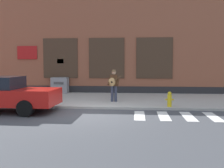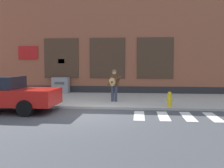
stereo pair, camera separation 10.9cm
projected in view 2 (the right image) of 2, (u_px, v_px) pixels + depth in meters
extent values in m
plane|color=#424449|center=(87.00, 114.00, 10.75)|extent=(160.00, 160.00, 0.00)
cube|color=#ADAAA3|center=(101.00, 99.00, 14.82)|extent=(28.00, 5.74, 0.11)
cube|color=#99563D|center=(111.00, 47.00, 19.40)|extent=(28.00, 4.00, 6.57)
cube|color=#28282B|center=(107.00, 90.00, 17.63)|extent=(28.00, 0.04, 0.55)
cube|color=#473323|center=(61.00, 58.00, 17.77)|extent=(2.37, 0.06, 2.68)
cube|color=black|center=(61.00, 58.00, 17.76)|extent=(2.25, 0.03, 2.56)
cube|color=#473323|center=(107.00, 58.00, 17.45)|extent=(2.37, 0.06, 2.68)
cube|color=black|center=(107.00, 58.00, 17.44)|extent=(2.25, 0.03, 2.56)
cube|color=#473323|center=(155.00, 58.00, 17.13)|extent=(2.37, 0.06, 2.68)
cube|color=black|center=(155.00, 58.00, 17.12)|extent=(2.25, 0.03, 2.56)
cube|color=red|center=(28.00, 53.00, 17.97)|extent=(1.40, 0.04, 0.90)
cube|color=yellow|center=(61.00, 61.00, 17.77)|extent=(0.44, 0.02, 0.30)
cube|color=silver|center=(139.00, 116.00, 10.47)|extent=(0.42, 1.90, 0.01)
cube|color=silver|center=(163.00, 116.00, 10.38)|extent=(0.42, 1.90, 0.01)
cube|color=silver|center=(188.00, 117.00, 10.28)|extent=(0.42, 1.90, 0.01)
cube|color=silver|center=(213.00, 117.00, 10.18)|extent=(0.42, 1.90, 0.01)
cube|color=red|center=(4.00, 96.00, 11.29)|extent=(4.62, 1.90, 0.68)
cube|color=silver|center=(59.00, 94.00, 11.59)|extent=(0.06, 0.24, 0.12)
cube|color=silver|center=(50.00, 97.00, 10.46)|extent=(0.06, 0.24, 0.12)
cylinder|color=black|center=(42.00, 102.00, 12.03)|extent=(0.66, 0.25, 0.66)
cylinder|color=black|center=(25.00, 108.00, 10.30)|extent=(0.66, 0.25, 0.66)
cylinder|color=#33384C|center=(116.00, 94.00, 13.58)|extent=(0.15, 0.15, 0.81)
cylinder|color=#33384C|center=(112.00, 94.00, 13.59)|extent=(0.15, 0.15, 0.81)
cube|color=#4C2D19|center=(114.00, 80.00, 13.54)|extent=(0.39, 0.24, 0.59)
sphere|color=tan|center=(114.00, 73.00, 13.51)|extent=(0.22, 0.22, 0.22)
cylinder|color=olive|center=(114.00, 71.00, 13.51)|extent=(0.27, 0.28, 0.02)
cylinder|color=olive|center=(114.00, 70.00, 13.50)|extent=(0.18, 0.18, 0.09)
cylinder|color=#4C2D19|center=(119.00, 81.00, 13.41)|extent=(0.12, 0.51, 0.39)
cylinder|color=#4C2D19|center=(109.00, 81.00, 13.48)|extent=(0.12, 0.51, 0.39)
ellipsoid|color=tan|center=(112.00, 82.00, 13.38)|extent=(0.37, 0.14, 0.44)
cylinder|color=black|center=(112.00, 82.00, 13.32)|extent=(0.09, 0.01, 0.09)
cylinder|color=brown|center=(117.00, 79.00, 13.31)|extent=(0.47, 0.06, 0.34)
cube|color=gray|center=(61.00, 85.00, 17.49)|extent=(1.10, 0.61, 1.04)
cube|color=#4C4C4C|center=(59.00, 83.00, 17.17)|extent=(0.66, 0.02, 0.16)
cylinder|color=gold|center=(170.00, 101.00, 11.94)|extent=(0.20, 0.20, 0.55)
sphere|color=gold|center=(170.00, 94.00, 11.91)|extent=(0.18, 0.18, 0.18)
cylinder|color=gold|center=(166.00, 100.00, 11.95)|extent=(0.10, 0.07, 0.07)
cylinder|color=gold|center=(173.00, 100.00, 11.92)|extent=(0.10, 0.07, 0.07)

